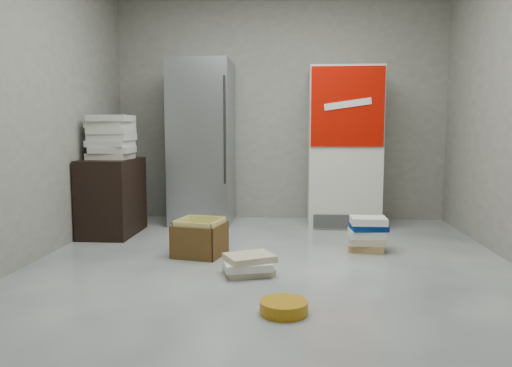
{
  "coord_description": "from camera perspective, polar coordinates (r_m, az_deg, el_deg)",
  "views": [
    {
      "loc": [
        0.19,
        -3.68,
        1.13
      ],
      "look_at": [
        -0.15,
        0.7,
        0.63
      ],
      "focal_mm": 35.0,
      "sensor_mm": 36.0,
      "label": 1
    }
  ],
  "objects": [
    {
      "name": "phonebook_stack_main",
      "position": [
        4.69,
        12.62,
        -5.65
      ],
      "size": [
        0.36,
        0.3,
        0.32
      ],
      "rotation": [
        0.0,
        0.0,
        -0.05
      ],
      "color": "#A78450",
      "rests_on": "ground"
    },
    {
      "name": "cardboard_box",
      "position": [
        4.47,
        -6.43,
        -6.48
      ],
      "size": [
        0.48,
        0.48,
        0.32
      ],
      "rotation": [
        0.0,
        0.0,
        -0.21
      ],
      "color": "yellow",
      "rests_on": "ground"
    },
    {
      "name": "bucket_lid",
      "position": [
        3.13,
        3.2,
        -13.93
      ],
      "size": [
        0.34,
        0.34,
        0.08
      ],
      "primitive_type": "cylinder",
      "rotation": [
        0.0,
        0.0,
        -0.18
      ],
      "color": "#BF7E12",
      "rests_on": "ground"
    },
    {
      "name": "steel_fridge",
      "position": [
        5.91,
        -6.19,
        4.66
      ],
      "size": [
        0.7,
        0.72,
        1.9
      ],
      "color": "#A9ACB2",
      "rests_on": "ground"
    },
    {
      "name": "coke_cooler",
      "position": [
        5.84,
        9.98,
        4.13
      ],
      "size": [
        0.8,
        0.73,
        1.8
      ],
      "color": "silver",
      "rests_on": "ground"
    },
    {
      "name": "supply_box_stack",
      "position": [
        5.43,
        -16.2,
        5.11
      ],
      "size": [
        0.45,
        0.44,
        0.45
      ],
      "color": "beige",
      "rests_on": "wood_shelf"
    },
    {
      "name": "room_shell",
      "position": [
        3.74,
        1.54,
        16.73
      ],
      "size": [
        4.04,
        5.04,
        2.82
      ],
      "color": "gray",
      "rests_on": "ground"
    },
    {
      "name": "ground",
      "position": [
        3.85,
        1.46,
        -10.6
      ],
      "size": [
        5.0,
        5.0,
        0.0
      ],
      "primitive_type": "plane",
      "color": "silver",
      "rests_on": "ground"
    },
    {
      "name": "wood_shelf",
      "position": [
        5.48,
        -16.11,
        -1.47
      ],
      "size": [
        0.5,
        0.8,
        0.8
      ],
      "primitive_type": "cube",
      "color": "black",
      "rests_on": "ground"
    },
    {
      "name": "phonebook_stack_side",
      "position": [
        3.88,
        -0.87,
        -9.26
      ],
      "size": [
        0.44,
        0.41,
        0.16
      ],
      "rotation": [
        0.0,
        0.0,
        0.37
      ],
      "color": "#C7B594",
      "rests_on": "ground"
    }
  ]
}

